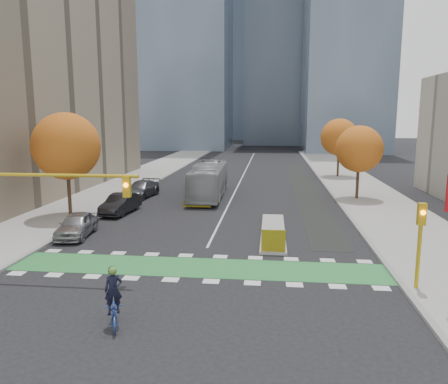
% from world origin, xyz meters
% --- Properties ---
extents(ground, '(300.00, 300.00, 0.00)m').
position_xyz_m(ground, '(0.00, 0.00, 0.00)').
color(ground, black).
rests_on(ground, ground).
extents(sidewalk_west, '(7.00, 120.00, 0.15)m').
position_xyz_m(sidewalk_west, '(-13.50, 20.00, 0.07)').
color(sidewalk_west, gray).
rests_on(sidewalk_west, ground).
extents(sidewalk_east, '(7.00, 120.00, 0.15)m').
position_xyz_m(sidewalk_east, '(13.50, 20.00, 0.07)').
color(sidewalk_east, gray).
rests_on(sidewalk_east, ground).
extents(curb_west, '(0.30, 120.00, 0.16)m').
position_xyz_m(curb_west, '(-10.00, 20.00, 0.07)').
color(curb_west, gray).
rests_on(curb_west, ground).
extents(curb_east, '(0.30, 120.00, 0.16)m').
position_xyz_m(curb_east, '(10.00, 20.00, 0.07)').
color(curb_east, gray).
rests_on(curb_east, ground).
extents(bike_crossing, '(20.00, 3.00, 0.01)m').
position_xyz_m(bike_crossing, '(0.00, 1.50, 0.01)').
color(bike_crossing, '#297D38').
rests_on(bike_crossing, ground).
extents(centre_line, '(0.15, 70.00, 0.01)m').
position_xyz_m(centre_line, '(0.00, 40.00, 0.01)').
color(centre_line, silver).
rests_on(centre_line, ground).
extents(bike_lane_paint, '(2.50, 50.00, 0.01)m').
position_xyz_m(bike_lane_paint, '(7.50, 30.00, 0.01)').
color(bike_lane_paint, black).
rests_on(bike_lane_paint, ground).
extents(median_island, '(1.60, 10.00, 0.16)m').
position_xyz_m(median_island, '(4.00, 9.00, 0.08)').
color(median_island, gray).
rests_on(median_island, ground).
extents(hazard_board, '(1.40, 0.12, 1.30)m').
position_xyz_m(hazard_board, '(4.00, 4.20, 0.80)').
color(hazard_board, yellow).
rests_on(hazard_board, median_island).
extents(tower_nw, '(22.00, 22.00, 70.00)m').
position_xyz_m(tower_nw, '(-18.00, 90.00, 35.00)').
color(tower_nw, '#47566B').
rests_on(tower_nw, ground).
extents(tower_ne, '(18.00, 24.00, 60.00)m').
position_xyz_m(tower_ne, '(20.00, 85.00, 30.00)').
color(tower_ne, '#47566B').
rests_on(tower_ne, ground).
extents(tower_far, '(26.00, 26.00, 80.00)m').
position_xyz_m(tower_far, '(-4.00, 140.00, 40.00)').
color(tower_far, '#47566B').
rests_on(tower_far, ground).
extents(tree_west, '(5.20, 5.20, 8.22)m').
position_xyz_m(tree_west, '(-12.00, 12.00, 5.62)').
color(tree_west, '#332114').
rests_on(tree_west, ground).
extents(tree_east_near, '(4.40, 4.40, 7.08)m').
position_xyz_m(tree_east_near, '(12.00, 22.00, 4.86)').
color(tree_east_near, '#332114').
rests_on(tree_east_near, ground).
extents(tree_east_far, '(4.80, 4.80, 7.65)m').
position_xyz_m(tree_east_far, '(12.50, 38.00, 5.24)').
color(tree_east_far, '#332114').
rests_on(tree_east_far, ground).
extents(traffic_signal_west, '(8.53, 0.56, 5.20)m').
position_xyz_m(traffic_signal_west, '(-7.93, -0.51, 4.03)').
color(traffic_signal_west, '#BF9914').
rests_on(traffic_signal_west, ground).
extents(traffic_signal_east, '(0.35, 0.43, 4.10)m').
position_xyz_m(traffic_signal_east, '(10.50, -0.51, 2.73)').
color(traffic_signal_east, '#BF9914').
rests_on(traffic_signal_east, ground).
extents(cyclist, '(1.40, 2.14, 2.34)m').
position_xyz_m(cyclist, '(-2.04, -5.28, 0.78)').
color(cyclist, navy).
rests_on(cyclist, ground).
extents(bus, '(3.20, 12.16, 3.36)m').
position_xyz_m(bus, '(-2.35, 22.00, 1.68)').
color(bus, '#94999B').
rests_on(bus, ground).
extents(parked_car_a, '(2.35, 4.83, 1.59)m').
position_xyz_m(parked_car_a, '(-9.00, 6.65, 0.79)').
color(parked_car_a, gray).
rests_on(parked_car_a, ground).
extents(parked_car_b, '(2.20, 5.08, 1.62)m').
position_xyz_m(parked_car_b, '(-8.48, 13.72, 0.81)').
color(parked_car_b, black).
rests_on(parked_car_b, ground).
extents(parked_car_c, '(2.95, 5.74, 1.59)m').
position_xyz_m(parked_car_c, '(-9.00, 21.17, 0.80)').
color(parked_car_c, '#4A4B4F').
rests_on(parked_car_c, ground).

